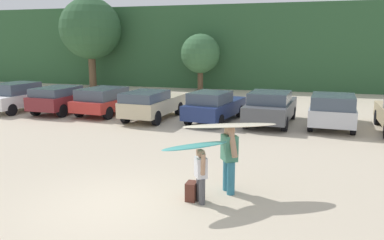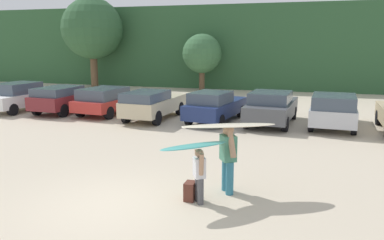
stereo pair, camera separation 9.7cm
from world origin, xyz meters
name	(u,v)px [view 2 (the right image)]	position (x,y,z in m)	size (l,w,h in m)	color
ground_plane	(113,204)	(0.00, 0.00, 0.00)	(120.00, 120.00, 0.00)	beige
hillside_ridge	(263,47)	(0.00, 29.31, 3.34)	(108.00, 12.00, 6.69)	#2D5633
tree_ridge_back	(92,29)	(-13.14, 21.57, 4.84)	(5.01, 5.01, 7.37)	brown
tree_center_right	(202,54)	(-3.83, 21.88, 2.87)	(3.03, 3.03, 4.41)	brown
parked_car_white	(19,96)	(-11.14, 10.10, 0.82)	(2.24, 4.10, 1.57)	white
parked_car_maroon	(64,98)	(-8.42, 10.39, 0.79)	(1.96, 4.30, 1.44)	maroon
parked_car_red	(108,100)	(-5.87, 10.60, 0.76)	(2.38, 4.56, 1.43)	#B72D28
parked_car_champagne	(152,104)	(-3.06, 9.86, 0.80)	(2.01, 4.35, 1.47)	beige
parked_car_navy	(215,106)	(0.00, 10.21, 0.77)	(2.35, 4.43, 1.49)	navy
parked_car_dark_gray	(271,107)	(2.64, 10.41, 0.80)	(2.20, 4.49, 1.55)	#4C4F54
parked_car_silver	(333,110)	(5.35, 10.40, 0.81)	(2.12, 4.38, 1.55)	silver
person_adult	(228,155)	(2.42, 1.51, 0.99)	(0.56, 0.79, 1.76)	teal
person_child	(199,173)	(1.91, 0.67, 0.74)	(0.38, 0.52, 1.31)	#4C4C51
surfboard_cream	(229,125)	(2.42, 1.55, 1.72)	(2.45, 1.63, 0.12)	beige
surfboard_teal	(194,146)	(1.81, 0.58, 1.41)	(1.56, 1.54, 0.10)	teal
backpack_dropped	(190,191)	(1.66, 0.75, 0.22)	(0.24, 0.34, 0.45)	#592D23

